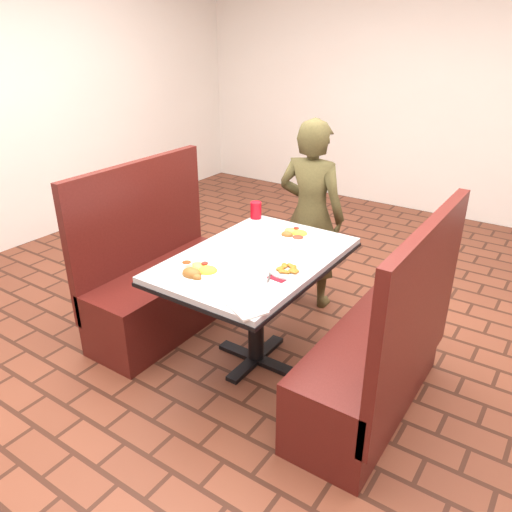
# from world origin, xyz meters

# --- Properties ---
(room) EXTENTS (7.00, 7.04, 2.82)m
(room) POSITION_xyz_m (0.00, 0.00, 1.91)
(room) COLOR brown
(room) RESTS_ON ground
(dining_table) EXTENTS (0.81, 1.21, 0.75)m
(dining_table) POSITION_xyz_m (0.00, 0.00, 0.65)
(dining_table) COLOR #BABDC0
(dining_table) RESTS_ON ground
(booth_bench_left) EXTENTS (0.47, 1.20, 1.17)m
(booth_bench_left) POSITION_xyz_m (-0.80, 0.00, 0.33)
(booth_bench_left) COLOR #541813
(booth_bench_left) RESTS_ON ground
(booth_bench_right) EXTENTS (0.47, 1.20, 1.17)m
(booth_bench_right) POSITION_xyz_m (0.80, 0.00, 0.33)
(booth_bench_right) COLOR #541813
(booth_bench_right) RESTS_ON ground
(diner_person) EXTENTS (0.54, 0.37, 1.42)m
(diner_person) POSITION_xyz_m (-0.11, 0.89, 0.71)
(diner_person) COLOR brown
(diner_person) RESTS_ON ground
(near_dinner_plate) EXTENTS (0.26, 0.26, 0.08)m
(near_dinner_plate) POSITION_xyz_m (-0.12, -0.37, 0.78)
(near_dinner_plate) COLOR white
(near_dinner_plate) RESTS_ON dining_table
(far_dinner_plate) EXTENTS (0.24, 0.24, 0.06)m
(far_dinner_plate) POSITION_xyz_m (0.03, 0.39, 0.77)
(far_dinner_plate) COLOR white
(far_dinner_plate) RESTS_ON dining_table
(plantain_plate) EXTENTS (0.20, 0.20, 0.03)m
(plantain_plate) POSITION_xyz_m (0.26, -0.08, 0.76)
(plantain_plate) COLOR white
(plantain_plate) RESTS_ON dining_table
(maroon_napkin) EXTENTS (0.11, 0.11, 0.00)m
(maroon_napkin) POSITION_xyz_m (0.26, -0.15, 0.75)
(maroon_napkin) COLOR maroon
(maroon_napkin) RESTS_ON dining_table
(spoon_utensil) EXTENTS (0.07, 0.13, 0.00)m
(spoon_utensil) POSITION_xyz_m (0.22, -0.19, 0.76)
(spoon_utensil) COLOR silver
(spoon_utensil) RESTS_ON dining_table
(red_tumbler) EXTENTS (0.08, 0.08, 0.12)m
(red_tumbler) POSITION_xyz_m (-0.36, 0.53, 0.81)
(red_tumbler) COLOR red
(red_tumbler) RESTS_ON dining_table
(paper_napkin) EXTENTS (0.23, 0.21, 0.01)m
(paper_napkin) POSITION_xyz_m (0.30, -0.53, 0.76)
(paper_napkin) COLOR silver
(paper_napkin) RESTS_ON dining_table
(knife_utensil) EXTENTS (0.05, 0.17, 0.00)m
(knife_utensil) POSITION_xyz_m (-0.05, -0.40, 0.76)
(knife_utensil) COLOR #BCBDC1
(knife_utensil) RESTS_ON dining_table
(fork_utensil) EXTENTS (0.01, 0.14, 0.00)m
(fork_utensil) POSITION_xyz_m (-0.12, -0.41, 0.76)
(fork_utensil) COLOR silver
(fork_utensil) RESTS_ON dining_table
(lettuce_shreds) EXTENTS (0.28, 0.32, 0.00)m
(lettuce_shreds) POSITION_xyz_m (0.04, 0.06, 0.75)
(lettuce_shreds) COLOR #83BE4C
(lettuce_shreds) RESTS_ON dining_table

